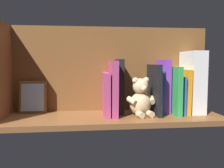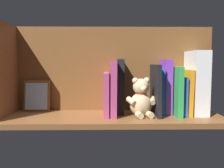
% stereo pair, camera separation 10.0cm
% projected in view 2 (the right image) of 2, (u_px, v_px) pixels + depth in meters
% --- Properties ---
extents(ground_plane, '(0.95, 0.30, 0.02)m').
position_uv_depth(ground_plane, '(112.00, 118.00, 1.04)').
color(ground_plane, brown).
extents(shelf_back_panel, '(0.95, 0.02, 0.39)m').
position_uv_depth(shelf_back_panel, '(112.00, 69.00, 1.15)').
color(shelf_back_panel, brown).
rests_on(shelf_back_panel, ground_plane).
extents(shelf_side_divider, '(0.02, 0.24, 0.39)m').
position_uv_depth(shelf_side_divider, '(5.00, 70.00, 1.02)').
color(shelf_side_divider, brown).
rests_on(shelf_side_divider, ground_plane).
extents(dictionary_thick_white, '(0.06, 0.16, 0.28)m').
position_uv_depth(dictionary_thick_white, '(196.00, 83.00, 1.07)').
color(dictionary_thick_white, white).
rests_on(dictionary_thick_white, ground_plane).
extents(book_0, '(0.02, 0.17, 0.20)m').
position_uv_depth(book_0, '(186.00, 92.00, 1.07)').
color(book_0, orange).
rests_on(book_0, ground_plane).
extents(book_1, '(0.02, 0.17, 0.17)m').
position_uv_depth(book_1, '(180.00, 95.00, 1.07)').
color(book_1, blue).
rests_on(book_1, ground_plane).
extents(book_2, '(0.02, 0.18, 0.21)m').
position_uv_depth(book_2, '(175.00, 91.00, 1.06)').
color(book_2, green).
rests_on(book_2, ground_plane).
extents(book_3, '(0.03, 0.12, 0.24)m').
position_uv_depth(book_3, '(166.00, 86.00, 1.09)').
color(book_3, purple).
rests_on(book_3, ground_plane).
extents(book_4, '(0.02, 0.14, 0.20)m').
position_uv_depth(book_4, '(159.00, 91.00, 1.08)').
color(book_4, blue).
rests_on(book_4, ground_plane).
extents(book_5, '(0.02, 0.19, 0.22)m').
position_uv_depth(book_5, '(155.00, 90.00, 1.05)').
color(book_5, black).
rests_on(book_5, ground_plane).
extents(teddy_bear, '(0.13, 0.12, 0.17)m').
position_uv_depth(teddy_bear, '(141.00, 99.00, 1.02)').
color(teddy_bear, '#D1B284').
rests_on(teddy_bear, ground_plane).
extents(book_6, '(0.03, 0.12, 0.24)m').
position_uv_depth(book_6, '(120.00, 86.00, 1.08)').
color(book_6, black).
rests_on(book_6, ground_plane).
extents(book_7, '(0.03, 0.19, 0.24)m').
position_uv_depth(book_7, '(113.00, 88.00, 1.05)').
color(book_7, '#B23F72').
rests_on(book_7, ground_plane).
extents(book_8, '(0.02, 0.18, 0.18)m').
position_uv_depth(book_8, '(106.00, 94.00, 1.06)').
color(book_8, '#B23F72').
rests_on(book_8, ground_plane).
extents(picture_frame_leaning, '(0.12, 0.04, 0.15)m').
position_uv_depth(picture_frame_leaning, '(37.00, 96.00, 1.12)').
color(picture_frame_leaning, brown).
rests_on(picture_frame_leaning, ground_plane).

